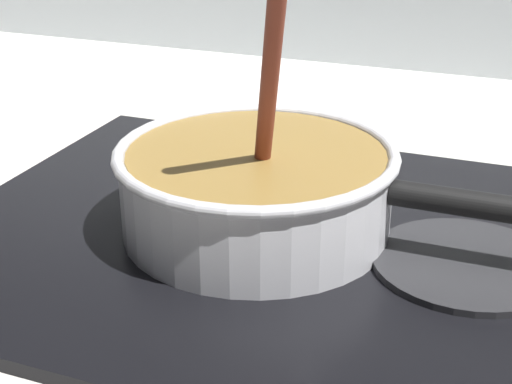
# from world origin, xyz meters

# --- Properties ---
(ground) EXTENTS (2.40, 1.60, 0.04)m
(ground) POSITION_xyz_m (0.00, 0.00, -0.02)
(ground) COLOR beige
(hob_plate) EXTENTS (0.56, 0.48, 0.01)m
(hob_plate) POSITION_xyz_m (0.03, 0.14, 0.01)
(hob_plate) COLOR black
(hob_plate) RESTS_ON ground
(burner_ring) EXTENTS (0.20, 0.20, 0.01)m
(burner_ring) POSITION_xyz_m (0.03, 0.14, 0.02)
(burner_ring) COLOR #592D0C
(burner_ring) RESTS_ON hob_plate
(spare_burner) EXTENTS (0.16, 0.16, 0.01)m
(spare_burner) POSITION_xyz_m (0.22, 0.14, 0.01)
(spare_burner) COLOR #262628
(spare_burner) RESTS_ON hob_plate
(cooking_pan) EXTENTS (0.41, 0.25, 0.27)m
(cooking_pan) POSITION_xyz_m (0.04, 0.14, 0.05)
(cooking_pan) COLOR silver
(cooking_pan) RESTS_ON hob_plate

